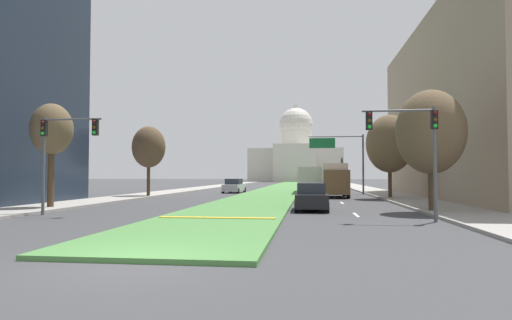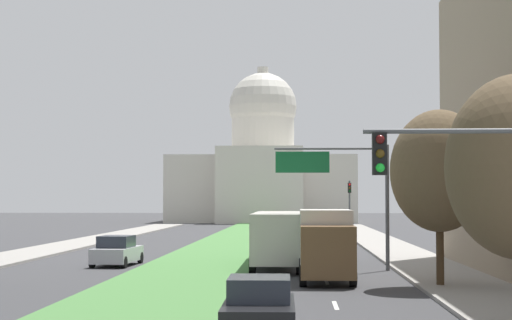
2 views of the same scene
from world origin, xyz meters
name	(u,v)px [view 1 (image 1 of 2)]	position (x,y,z in m)	size (l,w,h in m)	color
ground_plane	(285,187)	(0.00, 65.91, 0.00)	(290.02, 290.02, 0.00)	#3D3D3F
grass_median	(283,188)	(0.00, 59.32, 0.07)	(5.96, 118.64, 0.14)	#4C8442
median_curb_nose	(217,218)	(0.00, 9.52, 0.16)	(5.36, 0.50, 0.04)	gold
lane_dashes_right	(335,197)	(6.64, 31.53, 0.00)	(0.16, 39.02, 0.01)	silver
sidewalk_left	(198,189)	(-12.31, 52.73, 0.07)	(4.00, 118.64, 0.15)	#9E9991
sidewalk_right	(367,189)	(12.31, 52.73, 0.07)	(4.00, 118.64, 0.15)	#9E9991
midrise_block_right	(511,108)	(21.89, 30.28, 8.01)	(15.17, 33.37, 16.01)	tan
capitol_building	(296,158)	(0.00, 131.00, 7.75)	(29.12, 26.40, 25.15)	beige
traffic_light_near_left	(59,143)	(-8.96, 11.40, 3.80)	(3.34, 0.35, 5.20)	#515456
traffic_light_near_right	(415,138)	(8.96, 10.33, 3.80)	(3.34, 0.35, 5.20)	#515456
traffic_light_far_right	(342,168)	(9.81, 65.22, 3.31)	(0.28, 0.35, 5.20)	#515456
overhead_guide_sign	(342,151)	(7.76, 37.70, 4.66)	(5.93, 0.20, 6.50)	#515456
street_tree_left_near	(52,130)	(-11.67, 15.00, 4.88)	(2.53, 2.53, 6.55)	#4C3823
street_tree_right_near	(430,132)	(10.94, 15.17, 4.51)	(3.78, 3.78, 6.89)	#4C3823
street_tree_left_mid	(149,147)	(-11.08, 29.75, 4.77)	(3.17, 3.17, 6.77)	#4C3823
street_tree_right_mid	(390,144)	(11.25, 29.15, 4.86)	(4.09, 4.09, 7.43)	#4C3823
sedan_lead_stopped	(311,197)	(4.30, 16.00, 0.77)	(1.97, 4.20, 1.63)	black
sedan_midblock	(234,186)	(-4.61, 40.31, 0.78)	(2.21, 4.60, 1.66)	#BCBCC1
sedan_distant	(310,184)	(4.37, 50.56, 0.83)	(2.12, 4.50, 1.78)	navy
sedan_far_horizon	(310,182)	(4.29, 68.11, 0.83)	(1.87, 4.18, 1.79)	#4C5156
box_truck_delivery	(335,179)	(6.62, 31.87, 1.68)	(2.40, 6.40, 3.20)	brown
city_bus	(310,178)	(4.30, 39.71, 1.77)	(2.62, 11.00, 2.95)	beige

